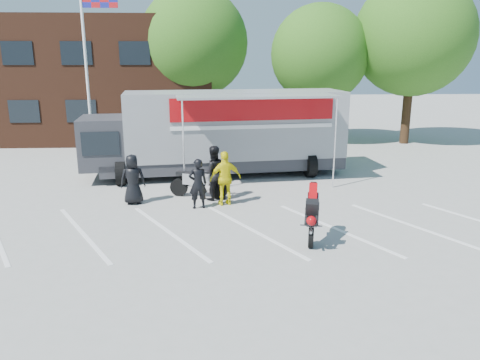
{
  "coord_description": "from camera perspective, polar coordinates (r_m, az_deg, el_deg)",
  "views": [
    {
      "loc": [
        -0.81,
        -11.56,
        4.81
      ],
      "look_at": [
        -0.12,
        1.73,
        1.3
      ],
      "focal_mm": 35.0,
      "sensor_mm": 36.0,
      "label": 1
    }
  ],
  "objects": [
    {
      "name": "office_building",
      "position": [
        30.98,
        -20.65,
        11.43
      ],
      "size": [
        18.0,
        8.0,
        7.0
      ],
      "primitive_type": "cube",
      "color": "#4B2718",
      "rests_on": "ground"
    },
    {
      "name": "spectator_leather_a",
      "position": [
        16.04,
        -12.94,
        0.08
      ],
      "size": [
        0.91,
        0.68,
        1.69
      ],
      "primitive_type": "imported",
      "rotation": [
        0.0,
        0.0,
        3.32
      ],
      "color": "black",
      "rests_on": "ground"
    },
    {
      "name": "spectator_leather_b",
      "position": [
        15.23,
        -5.15,
        -0.45
      ],
      "size": [
        0.67,
        0.51,
        1.66
      ],
      "primitive_type": "imported",
      "rotation": [
        0.0,
        0.0,
        3.34
      ],
      "color": "black",
      "rests_on": "ground"
    },
    {
      "name": "tree_right",
      "position": [
        28.23,
        20.37,
        16.07
      ],
      "size": [
        6.46,
        6.46,
        9.12
      ],
      "color": "#382314",
      "rests_on": "ground"
    },
    {
      "name": "parked_motorcycle",
      "position": [
        16.61,
        -5.07,
        -2.12
      ],
      "size": [
        2.26,
        1.34,
        1.12
      ],
      "primitive_type": null,
      "rotation": [
        0.0,
        0.0,
        1.26
      ],
      "color": "#AAAAAF",
      "rests_on": "ground"
    },
    {
      "name": "spectator_leather_c",
      "position": [
        16.1,
        -3.3,
        0.86
      ],
      "size": [
        1.08,
        0.94,
        1.89
      ],
      "primitive_type": "imported",
      "rotation": [
        0.0,
        0.0,
        3.42
      ],
      "color": "black",
      "rests_on": "ground"
    },
    {
      "name": "stunt_bike_rider",
      "position": [
        13.01,
        8.69,
        -7.12
      ],
      "size": [
        1.04,
        1.63,
        1.78
      ],
      "primitive_type": null,
      "rotation": [
        0.0,
        0.0,
        -0.23
      ],
      "color": "black",
      "rests_on": "ground"
    },
    {
      "name": "parking_bay_lines",
      "position": [
        13.47,
        0.68,
        -6.12
      ],
      "size": [
        18.09,
        13.33,
        0.01
      ],
      "primitive_type": "cube",
      "rotation": [
        0.0,
        0.0,
        0.52
      ],
      "color": "white",
      "rests_on": "ground"
    },
    {
      "name": "spectator_hivis",
      "position": [
        15.5,
        -1.8,
        0.2
      ],
      "size": [
        1.15,
        0.71,
        1.82
      ],
      "primitive_type": "imported",
      "rotation": [
        0.0,
        0.0,
        3.41
      ],
      "color": "yellow",
      "rests_on": "ground"
    },
    {
      "name": "transporter_truck",
      "position": [
        19.8,
        -1.99,
        0.71
      ],
      "size": [
        11.41,
        6.5,
        3.46
      ],
      "primitive_type": null,
      "rotation": [
        0.0,
        0.0,
        0.12
      ],
      "color": "gray",
      "rests_on": "ground"
    },
    {
      "name": "ground",
      "position": [
        12.55,
        0.97,
        -7.77
      ],
      "size": [
        100.0,
        100.0,
        0.0
      ],
      "primitive_type": "plane",
      "color": "#9D9C98",
      "rests_on": "ground"
    },
    {
      "name": "tree_left",
      "position": [
        27.6,
        -5.67,
        16.28
      ],
      "size": [
        6.12,
        6.12,
        8.64
      ],
      "color": "#382314",
      "rests_on": "ground"
    },
    {
      "name": "tree_mid",
      "position": [
        27.19,
        9.69,
        14.86
      ],
      "size": [
        5.44,
        5.44,
        7.68
      ],
      "color": "#382314",
      "rests_on": "ground"
    },
    {
      "name": "flagpole",
      "position": [
        22.24,
        -17.72,
        14.73
      ],
      "size": [
        1.61,
        0.12,
        8.0
      ],
      "color": "white",
      "rests_on": "ground"
    }
  ]
}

